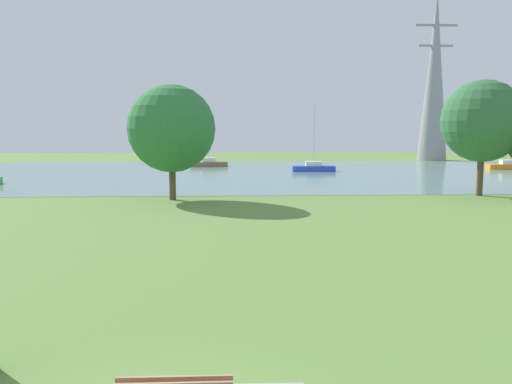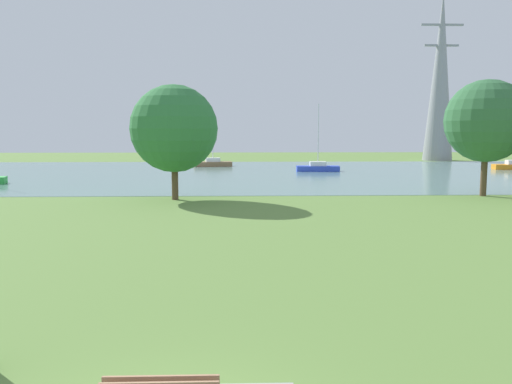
{
  "view_description": "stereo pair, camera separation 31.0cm",
  "coord_description": "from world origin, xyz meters",
  "px_view_note": "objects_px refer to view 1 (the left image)",
  "views": [
    {
      "loc": [
        0.9,
        -7.71,
        4.75
      ],
      "look_at": [
        1.99,
        16.15,
        1.93
      ],
      "focal_mm": 37.38,
      "sensor_mm": 36.0,
      "label": 1
    },
    {
      "loc": [
        1.21,
        -7.72,
        4.75
      ],
      "look_at": [
        1.99,
        16.15,
        1.93
      ],
      "focal_mm": 37.38,
      "sensor_mm": 36.0,
      "label": 2
    }
  ],
  "objects_px": {
    "tree_west_near": "(172,129)",
    "tree_mid_shore": "(483,121)",
    "electricity_pylon": "(434,77)",
    "sailboat_brown": "(208,163)",
    "sailboat_blue": "(314,167)",
    "sailboat_orange": "(508,165)"
  },
  "relations": [
    {
      "from": "sailboat_brown",
      "to": "sailboat_blue",
      "type": "height_order",
      "value": "sailboat_blue"
    },
    {
      "from": "tree_west_near",
      "to": "electricity_pylon",
      "type": "xyz_separation_m",
      "value": [
        34.75,
        44.71,
        7.87
      ]
    },
    {
      "from": "sailboat_orange",
      "to": "tree_mid_shore",
      "type": "bearing_deg",
      "value": -121.6
    },
    {
      "from": "tree_mid_shore",
      "to": "sailboat_brown",
      "type": "bearing_deg",
      "value": 123.98
    },
    {
      "from": "tree_west_near",
      "to": "electricity_pylon",
      "type": "height_order",
      "value": "electricity_pylon"
    },
    {
      "from": "sailboat_orange",
      "to": "electricity_pylon",
      "type": "bearing_deg",
      "value": 96.65
    },
    {
      "from": "tree_mid_shore",
      "to": "electricity_pylon",
      "type": "bearing_deg",
      "value": 73.41
    },
    {
      "from": "sailboat_brown",
      "to": "sailboat_blue",
      "type": "relative_size",
      "value": 0.91
    },
    {
      "from": "sailboat_brown",
      "to": "tree_west_near",
      "type": "height_order",
      "value": "tree_west_near"
    },
    {
      "from": "sailboat_brown",
      "to": "electricity_pylon",
      "type": "height_order",
      "value": "electricity_pylon"
    },
    {
      "from": "sailboat_orange",
      "to": "sailboat_brown",
      "type": "bearing_deg",
      "value": 170.14
    },
    {
      "from": "sailboat_orange",
      "to": "electricity_pylon",
      "type": "relative_size",
      "value": 0.3
    },
    {
      "from": "sailboat_orange",
      "to": "tree_west_near",
      "type": "relative_size",
      "value": 0.99
    },
    {
      "from": "sailboat_blue",
      "to": "sailboat_brown",
      "type": "bearing_deg",
      "value": 146.0
    },
    {
      "from": "sailboat_brown",
      "to": "sailboat_blue",
      "type": "bearing_deg",
      "value": -34.0
    },
    {
      "from": "sailboat_brown",
      "to": "tree_west_near",
      "type": "bearing_deg",
      "value": -91.82
    },
    {
      "from": "sailboat_brown",
      "to": "tree_mid_shore",
      "type": "height_order",
      "value": "tree_mid_shore"
    },
    {
      "from": "sailboat_orange",
      "to": "tree_west_near",
      "type": "height_order",
      "value": "tree_west_near"
    },
    {
      "from": "sailboat_blue",
      "to": "tree_west_near",
      "type": "distance_m",
      "value": 27.64
    },
    {
      "from": "sailboat_brown",
      "to": "sailboat_orange",
      "type": "height_order",
      "value": "sailboat_orange"
    },
    {
      "from": "tree_west_near",
      "to": "tree_mid_shore",
      "type": "distance_m",
      "value": 21.86
    },
    {
      "from": "sailboat_blue",
      "to": "electricity_pylon",
      "type": "relative_size",
      "value": 0.3
    }
  ]
}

